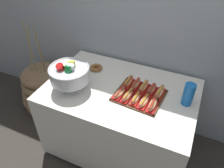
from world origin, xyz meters
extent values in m
plane|color=#38332D|center=(0.00, 0.00, 0.00)|extent=(10.00, 10.00, 0.00)
cube|color=#9EA8B2|center=(0.00, 0.53, 1.30)|extent=(6.00, 0.10, 2.60)
cube|color=white|center=(0.00, 0.00, 0.41)|extent=(1.36, 0.91, 0.74)
cylinder|color=black|center=(-0.57, -0.34, 0.02)|extent=(0.05, 0.05, 0.04)
cylinder|color=black|center=(-0.57, 0.34, 0.02)|extent=(0.05, 0.05, 0.04)
cylinder|color=black|center=(0.57, 0.34, 0.02)|extent=(0.05, 0.05, 0.04)
cylinder|color=#896B4C|center=(-1.09, 0.17, 0.28)|extent=(0.41, 0.41, 0.56)
torus|color=#896B4C|center=(-1.09, 0.17, 0.06)|extent=(0.55, 0.55, 0.10)
torus|color=#896B4C|center=(-1.09, 0.17, 0.17)|extent=(0.58, 0.58, 0.10)
torus|color=#896B4C|center=(-1.09, 0.17, 0.28)|extent=(0.55, 0.55, 0.10)
torus|color=#896B4C|center=(-1.09, 0.17, 0.39)|extent=(0.51, 0.51, 0.10)
torus|color=#896B4C|center=(-1.09, 0.17, 0.50)|extent=(0.48, 0.48, 0.10)
cylinder|color=#937F56|center=(-1.02, 0.16, 0.81)|extent=(0.04, 0.06, 0.51)
cylinder|color=#937F56|center=(-1.08, 0.24, 0.84)|extent=(0.07, 0.09, 0.56)
cylinder|color=#937F56|center=(-1.16, 0.17, 0.84)|extent=(0.07, 0.07, 0.56)
cylinder|color=#937F56|center=(-1.16, 0.18, 0.86)|extent=(0.10, 0.06, 0.59)
cube|color=#56331E|center=(0.18, -0.02, 0.79)|extent=(0.43, 0.39, 0.01)
cube|color=#56331E|center=(0.17, -0.19, 0.79)|extent=(0.41, 0.05, 0.01)
cube|color=#56331E|center=(0.20, 0.15, 0.79)|extent=(0.41, 0.05, 0.01)
cube|color=#56331E|center=(-0.01, 0.00, 0.79)|extent=(0.04, 0.36, 0.01)
cube|color=#56331E|center=(0.38, -0.03, 0.79)|extent=(0.04, 0.36, 0.01)
cube|color=#B21414|center=(0.03, -0.09, 0.80)|extent=(0.09, 0.18, 0.02)
ellipsoid|color=#E0BC7F|center=(0.03, -0.09, 0.82)|extent=(0.07, 0.17, 0.04)
cylinder|color=#9E4C38|center=(0.03, -0.09, 0.83)|extent=(0.05, 0.16, 0.03)
cylinder|color=red|center=(0.03, -0.09, 0.84)|extent=(0.03, 0.13, 0.01)
cube|color=#B21414|center=(0.10, -0.09, 0.80)|extent=(0.08, 0.19, 0.02)
ellipsoid|color=#E0BC7F|center=(0.10, -0.09, 0.82)|extent=(0.07, 0.17, 0.04)
cylinder|color=#9E4C38|center=(0.10, -0.09, 0.83)|extent=(0.05, 0.16, 0.03)
cylinder|color=yellow|center=(0.10, -0.09, 0.85)|extent=(0.02, 0.14, 0.01)
cube|color=red|center=(0.18, -0.10, 0.80)|extent=(0.07, 0.16, 0.02)
ellipsoid|color=beige|center=(0.18, -0.10, 0.82)|extent=(0.06, 0.15, 0.04)
cylinder|color=brown|center=(0.18, -0.10, 0.83)|extent=(0.03, 0.15, 0.03)
cylinder|color=yellow|center=(0.18, -0.10, 0.84)|extent=(0.01, 0.13, 0.01)
cube|color=red|center=(0.25, -0.11, 0.80)|extent=(0.08, 0.18, 0.02)
ellipsoid|color=#E0BC7F|center=(0.25, -0.11, 0.82)|extent=(0.07, 0.17, 0.04)
cylinder|color=#9E4C38|center=(0.25, -0.11, 0.83)|extent=(0.04, 0.16, 0.03)
cylinder|color=yellow|center=(0.25, -0.11, 0.85)|extent=(0.02, 0.14, 0.01)
cube|color=red|center=(0.33, -0.11, 0.80)|extent=(0.07, 0.18, 0.02)
ellipsoid|color=tan|center=(0.33, -0.11, 0.83)|extent=(0.06, 0.17, 0.04)
cylinder|color=brown|center=(0.33, -0.11, 0.84)|extent=(0.03, 0.16, 0.03)
cylinder|color=red|center=(0.33, -0.11, 0.85)|extent=(0.01, 0.14, 0.01)
cube|color=red|center=(0.04, 0.08, 0.80)|extent=(0.07, 0.19, 0.02)
ellipsoid|color=#E0BC7F|center=(0.04, 0.08, 0.82)|extent=(0.06, 0.17, 0.04)
cylinder|color=brown|center=(0.04, 0.08, 0.84)|extent=(0.04, 0.16, 0.03)
cylinder|color=yellow|center=(0.04, 0.08, 0.85)|extent=(0.02, 0.13, 0.01)
cube|color=#B21414|center=(0.12, 0.07, 0.80)|extent=(0.07, 0.18, 0.02)
ellipsoid|color=#E0BC7F|center=(0.12, 0.07, 0.82)|extent=(0.06, 0.16, 0.04)
cylinder|color=#9E4C38|center=(0.12, 0.07, 0.84)|extent=(0.04, 0.16, 0.03)
cylinder|color=red|center=(0.12, 0.07, 0.85)|extent=(0.02, 0.14, 0.01)
cube|color=red|center=(0.19, 0.06, 0.80)|extent=(0.08, 0.18, 0.02)
ellipsoid|color=tan|center=(0.19, 0.06, 0.82)|extent=(0.06, 0.16, 0.04)
cylinder|color=#A8563D|center=(0.19, 0.06, 0.84)|extent=(0.05, 0.16, 0.03)
cylinder|color=yellow|center=(0.19, 0.06, 0.85)|extent=(0.02, 0.14, 0.01)
cube|color=red|center=(0.27, 0.06, 0.80)|extent=(0.08, 0.16, 0.02)
ellipsoid|color=tan|center=(0.27, 0.06, 0.82)|extent=(0.07, 0.15, 0.04)
cylinder|color=brown|center=(0.27, 0.06, 0.84)|extent=(0.05, 0.14, 0.03)
cylinder|color=red|center=(0.27, 0.06, 0.85)|extent=(0.02, 0.12, 0.01)
cube|color=red|center=(0.34, 0.05, 0.80)|extent=(0.08, 0.19, 0.02)
ellipsoid|color=#E0BC7F|center=(0.34, 0.05, 0.82)|extent=(0.06, 0.17, 0.04)
cylinder|color=#A8563D|center=(0.34, 0.05, 0.84)|extent=(0.04, 0.17, 0.03)
cylinder|color=yellow|center=(0.34, 0.05, 0.85)|extent=(0.02, 0.14, 0.01)
cylinder|color=silver|center=(-0.41, -0.16, 0.79)|extent=(0.21, 0.21, 0.02)
cone|color=silver|center=(-0.41, -0.16, 0.84)|extent=(0.07, 0.07, 0.08)
cylinder|color=silver|center=(-0.41, -0.16, 0.94)|extent=(0.34, 0.34, 0.12)
torus|color=silver|center=(-0.41, -0.16, 1.00)|extent=(0.35, 0.35, 0.02)
cylinder|color=#B7BCC6|center=(-0.39, -0.17, 0.99)|extent=(0.09, 0.09, 0.13)
cylinder|color=yellow|center=(-0.40, -0.14, 0.99)|extent=(0.10, 0.12, 0.14)
cylinder|color=yellow|center=(-0.44, -0.15, 0.99)|extent=(0.11, 0.10, 0.15)
cylinder|color=red|center=(-0.46, -0.19, 0.99)|extent=(0.10, 0.13, 0.15)
cylinder|color=#197A33|center=(-0.39, -0.20, 0.99)|extent=(0.09, 0.12, 0.14)
cylinder|color=blue|center=(0.57, 0.05, 0.84)|extent=(0.09, 0.09, 0.10)
cylinder|color=blue|center=(0.57, 0.05, 0.85)|extent=(0.09, 0.09, 0.10)
cylinder|color=blue|center=(0.57, 0.05, 0.87)|extent=(0.09, 0.09, 0.10)
cylinder|color=blue|center=(0.57, 0.05, 0.89)|extent=(0.09, 0.09, 0.10)
cylinder|color=blue|center=(0.57, 0.05, 0.91)|extent=(0.09, 0.09, 0.10)
cylinder|color=blue|center=(0.57, 0.05, 0.93)|extent=(0.09, 0.09, 0.10)
torus|color=brown|center=(-0.34, 0.19, 0.80)|extent=(0.13, 0.13, 0.04)
camera|label=1|loc=(0.55, -1.42, 2.06)|focal=35.26mm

